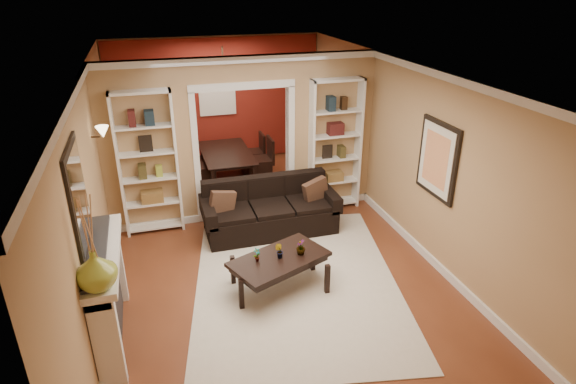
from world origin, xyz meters
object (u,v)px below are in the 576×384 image
object	(u,v)px
bookshelf_right	(335,146)
dining_table	(229,166)
sofa	(270,208)
bookshelf_left	(148,164)
coffee_table	(279,273)
fireplace	(111,295)

from	to	relation	value
bookshelf_right	dining_table	distance (m)	2.50
sofa	bookshelf_left	size ratio (longest dim) A/B	0.94
sofa	bookshelf_right	bearing A→B (deg)	23.85
sofa	dining_table	world-z (taller)	sofa
sofa	bookshelf_right	xyz separation A→B (m)	(1.31, 0.58, 0.73)
coffee_table	bookshelf_right	bearing A→B (deg)	30.58
bookshelf_right	dining_table	xyz separation A→B (m)	(-1.57, 1.75, -0.85)
sofa	dining_table	bearing A→B (deg)	96.41
bookshelf_left	dining_table	bearing A→B (deg)	48.84
bookshelf_right	fireplace	world-z (taller)	bookshelf_right
sofa	bookshelf_left	bearing A→B (deg)	162.03
sofa	coffee_table	bearing A→B (deg)	-100.32
sofa	bookshelf_right	distance (m)	1.61
coffee_table	dining_table	bearing A→B (deg)	66.84
dining_table	fireplace	bearing A→B (deg)	154.21
fireplace	dining_table	xyz separation A→B (m)	(2.07, 4.28, -0.28)
coffee_table	dining_table	xyz separation A→B (m)	(0.02, 3.90, 0.06)
coffee_table	bookshelf_right	world-z (taller)	bookshelf_right
coffee_table	fireplace	xyz separation A→B (m)	(-2.04, -0.38, 0.34)
coffee_table	bookshelf_left	size ratio (longest dim) A/B	0.55
sofa	fireplace	distance (m)	3.04
bookshelf_right	dining_table	world-z (taller)	bookshelf_right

